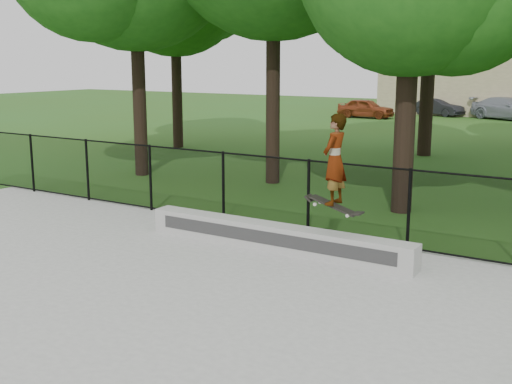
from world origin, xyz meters
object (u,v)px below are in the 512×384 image
grind_ledge (275,237)px  car_c (508,109)px  car_a (366,108)px  car_b (438,107)px  skater_airborne (335,162)px

grind_ledge → car_c: car_c is taller
car_a → car_b: size_ratio=1.15×
grind_ledge → car_a: (-9.18, 26.59, 0.28)m
car_b → grind_ledge: bearing=-149.0°
car_a → skater_airborne: (10.34, -26.62, 1.19)m
car_a → skater_airborne: skater_airborne is taller
car_a → car_b: bearing=-40.5°
car_b → skater_airborne: skater_airborne is taller
car_c → skater_airborne: skater_airborne is taller
car_c → skater_airborne: (2.84, -29.75, 1.12)m
car_b → skater_airborne: size_ratio=1.70×
grind_ledge → car_a: bearing=109.0°
skater_airborne → grind_ledge: bearing=178.5°
car_c → skater_airborne: bearing=-150.8°
car_c → grind_ledge: bearing=-153.1°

